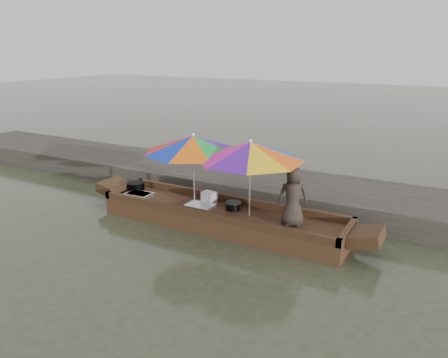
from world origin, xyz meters
The scene contains 11 objects.
water centered at (0.00, 0.00, 0.00)m, with size 80.00×80.00×0.00m, color #303A24.
dock centered at (0.00, 2.20, 0.25)m, with size 22.00×2.20×0.50m, color #2D2B26.
boat_hull centered at (0.00, 0.00, 0.17)m, with size 5.24×1.20×0.35m, color #3F2917.
cooking_pot centered at (-2.37, 0.13, 0.45)m, with size 0.40×0.40×0.21m, color black.
tray_crayfish centered at (-2.04, -0.16, 0.39)m, with size 0.58×0.40×0.09m, color silver.
tray_scallop centered at (-0.49, -0.06, 0.38)m, with size 0.58×0.40×0.06m, color silver.
charcoal_grill centered at (0.18, 0.16, 0.42)m, with size 0.31×0.31×0.15m, color black.
supply_bag centered at (-0.44, 0.24, 0.48)m, with size 0.28×0.22×0.26m, color silver.
vendor centered at (1.53, -0.02, 0.92)m, with size 0.56×0.37×1.15m, color #302622.
umbrella_bow centered at (-0.66, 0.00, 1.12)m, with size 2.05×2.05×1.55m, color #5214A5, non-canonical shape.
umbrella_stern centered at (0.63, 0.00, 1.12)m, with size 2.11×2.11×1.55m, color blue, non-canonical shape.
Camera 1 is at (4.13, -7.31, 3.56)m, focal length 35.00 mm.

